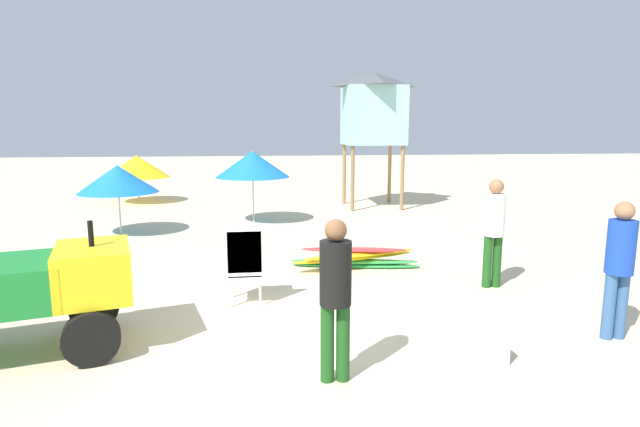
{
  "coord_description": "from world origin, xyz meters",
  "views": [
    {
      "loc": [
        -0.36,
        -5.95,
        2.56
      ],
      "look_at": [
        0.63,
        2.45,
        1.12
      ],
      "focal_mm": 28.54,
      "sensor_mm": 36.0,
      "label": 1
    }
  ],
  "objects_px": {
    "utility_cart": "(15,289)",
    "lifeguard_near_left": "(335,290)",
    "beach_umbrella_far": "(137,166)",
    "surfboard_pile": "(356,258)",
    "beach_umbrella_mid": "(253,164)",
    "lifeguard_tower": "(373,108)",
    "beach_umbrella_left": "(118,179)",
    "lifeguard_near_center": "(620,261)",
    "cooler_box": "(477,344)",
    "lifeguard_near_right": "(494,226)",
    "stacked_plastic_chairs": "(245,258)"
  },
  "relations": [
    {
      "from": "utility_cart",
      "to": "lifeguard_tower",
      "type": "relative_size",
      "value": 0.65
    },
    {
      "from": "utility_cart",
      "to": "lifeguard_near_right",
      "type": "xyz_separation_m",
      "value": [
        6.41,
        1.78,
        0.23
      ]
    },
    {
      "from": "lifeguard_near_right",
      "to": "beach_umbrella_far",
      "type": "height_order",
      "value": "lifeguard_near_right"
    },
    {
      "from": "stacked_plastic_chairs",
      "to": "utility_cart",
      "type": "bearing_deg",
      "value": -150.05
    },
    {
      "from": "stacked_plastic_chairs",
      "to": "beach_umbrella_mid",
      "type": "xyz_separation_m",
      "value": [
        0.05,
        6.51,
        0.88
      ]
    },
    {
      "from": "beach_umbrella_mid",
      "to": "beach_umbrella_left",
      "type": "bearing_deg",
      "value": -160.06
    },
    {
      "from": "surfboard_pile",
      "to": "lifeguard_tower",
      "type": "relative_size",
      "value": 0.57
    },
    {
      "from": "lifeguard_tower",
      "to": "beach_umbrella_mid",
      "type": "xyz_separation_m",
      "value": [
        -3.78,
        -2.31,
        -1.56
      ]
    },
    {
      "from": "beach_umbrella_far",
      "to": "utility_cart",
      "type": "bearing_deg",
      "value": -83.25
    },
    {
      "from": "lifeguard_tower",
      "to": "cooler_box",
      "type": "height_order",
      "value": "lifeguard_tower"
    },
    {
      "from": "lifeguard_near_left",
      "to": "lifeguard_near_center",
      "type": "relative_size",
      "value": 0.99
    },
    {
      "from": "lifeguard_near_center",
      "to": "cooler_box",
      "type": "distance_m",
      "value": 2.1
    },
    {
      "from": "utility_cart",
      "to": "lifeguard_near_left",
      "type": "xyz_separation_m",
      "value": [
        3.45,
        -0.98,
        0.18
      ]
    },
    {
      "from": "utility_cart",
      "to": "beach_umbrella_left",
      "type": "bearing_deg",
      "value": 95.47
    },
    {
      "from": "stacked_plastic_chairs",
      "to": "beach_umbrella_far",
      "type": "bearing_deg",
      "value": 110.05
    },
    {
      "from": "lifeguard_near_center",
      "to": "lifeguard_near_right",
      "type": "height_order",
      "value": "lifeguard_near_right"
    },
    {
      "from": "stacked_plastic_chairs",
      "to": "lifeguard_near_right",
      "type": "bearing_deg",
      "value": 5.02
    },
    {
      "from": "utility_cart",
      "to": "lifeguard_near_left",
      "type": "distance_m",
      "value": 3.59
    },
    {
      "from": "lifeguard_near_right",
      "to": "lifeguard_near_left",
      "type": "bearing_deg",
      "value": -137.09
    },
    {
      "from": "surfboard_pile",
      "to": "beach_umbrella_mid",
      "type": "bearing_deg",
      "value": 111.52
    },
    {
      "from": "beach_umbrella_left",
      "to": "beach_umbrella_far",
      "type": "height_order",
      "value": "beach_umbrella_left"
    },
    {
      "from": "utility_cart",
      "to": "beach_umbrella_far",
      "type": "height_order",
      "value": "beach_umbrella_far"
    },
    {
      "from": "lifeguard_near_center",
      "to": "beach_umbrella_mid",
      "type": "bearing_deg",
      "value": 118.28
    },
    {
      "from": "beach_umbrella_mid",
      "to": "lifeguard_near_right",
      "type": "bearing_deg",
      "value": -57.81
    },
    {
      "from": "stacked_plastic_chairs",
      "to": "cooler_box",
      "type": "bearing_deg",
      "value": -39.56
    },
    {
      "from": "utility_cart",
      "to": "cooler_box",
      "type": "xyz_separation_m",
      "value": [
        5.08,
        -0.71,
        -0.6
      ]
    },
    {
      "from": "beach_umbrella_left",
      "to": "cooler_box",
      "type": "bearing_deg",
      "value": -52.62
    },
    {
      "from": "utility_cart",
      "to": "lifeguard_near_right",
      "type": "distance_m",
      "value": 6.66
    },
    {
      "from": "lifeguard_near_center",
      "to": "lifeguard_tower",
      "type": "distance_m",
      "value": 10.83
    },
    {
      "from": "utility_cart",
      "to": "lifeguard_near_center",
      "type": "xyz_separation_m",
      "value": [
        6.99,
        -0.34,
        0.19
      ]
    },
    {
      "from": "lifeguard_tower",
      "to": "beach_umbrella_left",
      "type": "bearing_deg",
      "value": -153.56
    },
    {
      "from": "stacked_plastic_chairs",
      "to": "lifeguard_near_right",
      "type": "height_order",
      "value": "lifeguard_near_right"
    },
    {
      "from": "lifeguard_near_right",
      "to": "stacked_plastic_chairs",
      "type": "bearing_deg",
      "value": -174.98
    },
    {
      "from": "stacked_plastic_chairs",
      "to": "lifeguard_tower",
      "type": "xyz_separation_m",
      "value": [
        3.83,
        8.82,
        2.44
      ]
    },
    {
      "from": "beach_umbrella_left",
      "to": "cooler_box",
      "type": "height_order",
      "value": "beach_umbrella_left"
    },
    {
      "from": "stacked_plastic_chairs",
      "to": "beach_umbrella_mid",
      "type": "height_order",
      "value": "beach_umbrella_mid"
    },
    {
      "from": "lifeguard_near_left",
      "to": "beach_umbrella_far",
      "type": "height_order",
      "value": "lifeguard_near_left"
    },
    {
      "from": "beach_umbrella_left",
      "to": "beach_umbrella_mid",
      "type": "relative_size",
      "value": 0.95
    },
    {
      "from": "lifeguard_near_center",
      "to": "beach_umbrella_mid",
      "type": "height_order",
      "value": "beach_umbrella_mid"
    },
    {
      "from": "beach_umbrella_left",
      "to": "beach_umbrella_far",
      "type": "relative_size",
      "value": 0.87
    },
    {
      "from": "surfboard_pile",
      "to": "beach_umbrella_left",
      "type": "xyz_separation_m",
      "value": [
        -5.08,
        3.67,
        1.14
      ]
    },
    {
      "from": "lifeguard_near_center",
      "to": "beach_umbrella_left",
      "type": "distance_m",
      "value": 10.45
    },
    {
      "from": "lifeguard_tower",
      "to": "beach_umbrella_far",
      "type": "xyz_separation_m",
      "value": [
        -7.76,
        1.95,
        -1.9
      ]
    },
    {
      "from": "lifeguard_tower",
      "to": "cooler_box",
      "type": "relative_size",
      "value": 7.18
    },
    {
      "from": "lifeguard_near_right",
      "to": "cooler_box",
      "type": "xyz_separation_m",
      "value": [
        -1.33,
        -2.49,
        -0.83
      ]
    },
    {
      "from": "utility_cart",
      "to": "lifeguard_near_left",
      "type": "relative_size",
      "value": 1.65
    },
    {
      "from": "utility_cart",
      "to": "stacked_plastic_chairs",
      "type": "height_order",
      "value": "utility_cart"
    },
    {
      "from": "utility_cart",
      "to": "lifeguard_near_center",
      "type": "bearing_deg",
      "value": -2.76
    },
    {
      "from": "surfboard_pile",
      "to": "beach_umbrella_mid",
      "type": "height_order",
      "value": "beach_umbrella_mid"
    },
    {
      "from": "lifeguard_near_center",
      "to": "lifeguard_near_right",
      "type": "bearing_deg",
      "value": 105.18
    }
  ]
}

